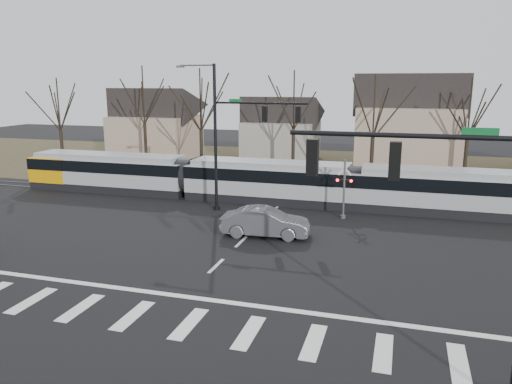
# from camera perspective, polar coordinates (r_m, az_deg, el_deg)

# --- Properties ---
(ground) EXTENTS (140.00, 140.00, 0.00)m
(ground) POSITION_cam_1_polar(r_m,az_deg,el_deg) (23.56, -6.35, -10.06)
(ground) COLOR black
(grass_verge) EXTENTS (140.00, 28.00, 0.01)m
(grass_verge) POSITION_cam_1_polar(r_m,az_deg,el_deg) (53.46, 7.06, 2.73)
(grass_verge) COLOR #38331E
(grass_verge) RESTS_ON ground
(crosswalk) EXTENTS (27.00, 2.60, 0.01)m
(crosswalk) POSITION_cam_1_polar(r_m,az_deg,el_deg) (20.28, -10.87, -14.11)
(crosswalk) COLOR silver
(crosswalk) RESTS_ON ground
(stop_line) EXTENTS (28.00, 0.35, 0.01)m
(stop_line) POSITION_cam_1_polar(r_m,az_deg,el_deg) (22.06, -8.20, -11.74)
(stop_line) COLOR silver
(stop_line) RESTS_ON ground
(lane_dashes) EXTENTS (0.18, 30.00, 0.01)m
(lane_dashes) POSITION_cam_1_polar(r_m,az_deg,el_deg) (38.09, 3.01, -1.18)
(lane_dashes) COLOR silver
(lane_dashes) RESTS_ON ground
(rail_pair) EXTENTS (90.00, 1.52, 0.06)m
(rail_pair) POSITION_cam_1_polar(r_m,az_deg,el_deg) (37.89, 2.94, -1.21)
(rail_pair) COLOR #59595E
(rail_pair) RESTS_ON ground
(tram) EXTENTS (41.18, 3.06, 3.12)m
(tram) POSITION_cam_1_polar(r_m,az_deg,el_deg) (38.02, 1.25, 1.43)
(tram) COLOR gray
(tram) RESTS_ON ground
(sedan) EXTENTS (2.73, 5.52, 1.71)m
(sedan) POSITION_cam_1_polar(r_m,az_deg,el_deg) (29.63, 1.07, -3.47)
(sedan) COLOR #4F5057
(sedan) RESTS_ON ground
(signal_pole_near_right) EXTENTS (6.72, 0.44, 8.00)m
(signal_pole_near_right) POSITION_cam_1_polar(r_m,az_deg,el_deg) (14.58, 21.84, -3.74)
(signal_pole_near_right) COLOR black
(signal_pole_near_right) RESTS_ON ground
(signal_pole_far) EXTENTS (9.28, 0.44, 10.20)m
(signal_pole_far) POSITION_cam_1_polar(r_m,az_deg,el_deg) (34.47, -2.19, 6.99)
(signal_pole_far) COLOR black
(signal_pole_far) RESTS_ON ground
(rail_crossing_signal) EXTENTS (1.08, 0.36, 4.00)m
(rail_crossing_signal) POSITION_cam_1_polar(r_m,az_deg,el_deg) (33.74, 10.03, 0.13)
(rail_crossing_signal) COLOR #59595B
(rail_crossing_signal) RESTS_ON ground
(tree_row) EXTENTS (59.20, 7.20, 10.00)m
(tree_row) POSITION_cam_1_polar(r_m,az_deg,el_deg) (46.63, 8.41, 7.45)
(tree_row) COLOR black
(tree_row) RESTS_ON ground
(house_a) EXTENTS (9.72, 8.64, 8.60)m
(house_a) POSITION_cam_1_polar(r_m,az_deg,el_deg) (61.28, -11.44, 8.02)
(house_a) COLOR gray
(house_a) RESTS_ON ground
(house_b) EXTENTS (8.64, 7.56, 7.65)m
(house_b) POSITION_cam_1_polar(r_m,az_deg,el_deg) (57.84, 2.91, 7.51)
(house_b) COLOR gray
(house_b) RESTS_ON ground
(house_c) EXTENTS (10.80, 8.64, 10.10)m
(house_c) POSITION_cam_1_polar(r_m,az_deg,el_deg) (53.12, 17.10, 7.90)
(house_c) COLOR gray
(house_c) RESTS_ON ground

